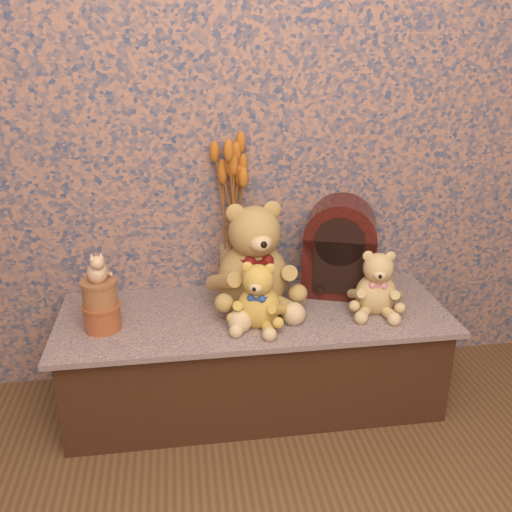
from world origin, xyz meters
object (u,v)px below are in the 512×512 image
Objects in this scene: teddy_large at (253,251)px; ceramic_vase at (235,269)px; teddy_small at (377,279)px; cat_figurine at (97,266)px; cathedral_radio at (340,246)px; teddy_medium at (259,291)px; biscuit_tin_lower at (102,317)px.

ceramic_vase is (-0.06, 0.12, -0.12)m from teddy_large.
teddy_small is (0.44, -0.11, -0.09)m from teddy_large.
cat_figurine is (-0.54, -0.11, 0.02)m from teddy_large.
cathedral_radio is at bearing -6.63° from ceramic_vase.
teddy_small reaches higher than ceramic_vase.
teddy_medium is 0.54m from biscuit_tin_lower.
teddy_small is 0.67× the size of cathedral_radio.
cat_figurine is at bearing -176.43° from teddy_large.
cat_figurine is at bearing -164.40° from teddy_medium.
cat_figurine is (0.00, 0.00, 0.19)m from biscuit_tin_lower.
cat_figurine is (-0.97, -0.00, 0.11)m from teddy_small.
teddy_small is at bearing -14.92° from cat_figurine.
cat_figurine is at bearing -154.30° from ceramic_vase.
ceramic_vase is (-0.05, 0.27, -0.03)m from teddy_medium.
teddy_large reaches higher than ceramic_vase.
teddy_small is at bearing 0.06° from biscuit_tin_lower.
cat_figurine reaches higher than ceramic_vase.
cat_figurine reaches higher than biscuit_tin_lower.
teddy_large is 0.18m from ceramic_vase.
ceramic_vase is at bearing 10.72° from cat_figurine.
ceramic_vase is at bearing -167.83° from cathedral_radio.
teddy_small is 1.33× the size of ceramic_vase.
teddy_large reaches higher than cat_figurine.
teddy_large reaches higher than cathedral_radio.
biscuit_tin_lower is at bearing -164.40° from teddy_medium.
teddy_large is 2.26× the size of ceramic_vase.
teddy_large is at bearing 109.33° from teddy_medium.
biscuit_tin_lower is 1.10× the size of cat_figurine.
teddy_large reaches higher than teddy_small.
cathedral_radio is (0.35, 0.22, 0.06)m from teddy_medium.
cathedral_radio is at bearing -3.20° from cat_figurine.
ceramic_vase is at bearing 121.12° from teddy_medium.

